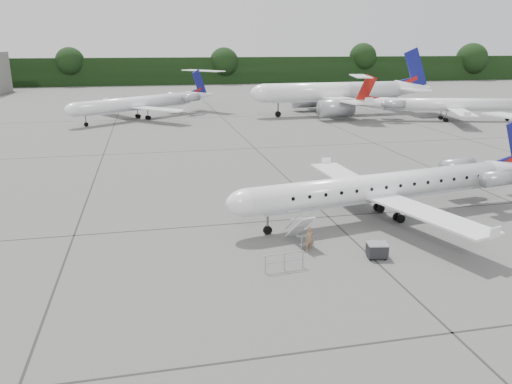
{
  "coord_description": "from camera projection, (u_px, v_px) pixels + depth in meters",
  "views": [
    {
      "loc": [
        -15.73,
        -26.83,
        11.83
      ],
      "look_at": [
        -8.94,
        4.53,
        2.3
      ],
      "focal_mm": 35.0,
      "sensor_mm": 36.0,
      "label": 1
    }
  ],
  "objects": [
    {
      "name": "airstair",
      "position": [
        300.0,
        228.0,
        30.57
      ],
      "size": [
        1.22,
        2.43,
        2.03
      ],
      "primitive_type": null,
      "rotation": [
        0.0,
        0.0,
        0.17
      ],
      "color": "white",
      "rests_on": "ground"
    },
    {
      "name": "bg_regional_right",
      "position": [
        452.0,
        98.0,
        79.22
      ],
      "size": [
        31.38,
        25.85,
        7.18
      ],
      "primitive_type": null,
      "rotation": [
        0.0,
        0.0,
        2.89
      ],
      "color": "white",
      "rests_on": "ground"
    },
    {
      "name": "main_regional_jet",
      "position": [
        381.0,
        174.0,
        34.39
      ],
      "size": [
        27.91,
        22.11,
        6.47
      ],
      "primitive_type": null,
      "rotation": [
        0.0,
        0.0,
        0.17
      ],
      "color": "white",
      "rests_on": "ground"
    },
    {
      "name": "bg_regional_left",
      "position": [
        136.0,
        97.0,
        80.39
      ],
      "size": [
        34.8,
        33.41,
        7.41
      ],
      "primitive_type": null,
      "rotation": [
        0.0,
        0.0,
        0.66
      ],
      "color": "white",
      "rests_on": "ground"
    },
    {
      "name": "treeline",
      "position": [
        198.0,
        71.0,
        152.35
      ],
      "size": [
        260.0,
        4.0,
        8.0
      ],
      "primitive_type": "cube",
      "color": "black",
      "rests_on": "ground"
    },
    {
      "name": "ground",
      "position": [
        408.0,
        238.0,
        31.69
      ],
      "size": [
        320.0,
        320.0,
        0.0
      ],
      "primitive_type": "plane",
      "color": "#5E5D5B",
      "rests_on": "ground"
    },
    {
      "name": "passenger",
      "position": [
        310.0,
        239.0,
        29.48
      ],
      "size": [
        0.61,
        0.46,
        1.51
      ],
      "primitive_type": "imported",
      "rotation": [
        0.0,
        0.0,
        0.18
      ],
      "color": "#815F46",
      "rests_on": "ground"
    },
    {
      "name": "baggage_cart",
      "position": [
        377.0,
        250.0,
        28.61
      ],
      "size": [
        1.25,
        1.08,
        0.96
      ],
      "primitive_type": null,
      "rotation": [
        0.0,
        0.0,
        -0.17
      ],
      "color": "black",
      "rests_on": "ground"
    },
    {
      "name": "safety_railing",
      "position": [
        284.0,
        262.0,
        27.02
      ],
      "size": [
        2.19,
        0.33,
        1.0
      ],
      "primitive_type": null,
      "rotation": [
        0.0,
        0.0,
        0.11
      ],
      "color": "#989AA0",
      "rests_on": "ground"
    },
    {
      "name": "bg_narrowbody",
      "position": [
        333.0,
        82.0,
        85.1
      ],
      "size": [
        32.09,
        23.86,
        11.12
      ],
      "primitive_type": null,
      "rotation": [
        0.0,
        0.0,
        0.05
      ],
      "color": "white",
      "rests_on": "ground"
    }
  ]
}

